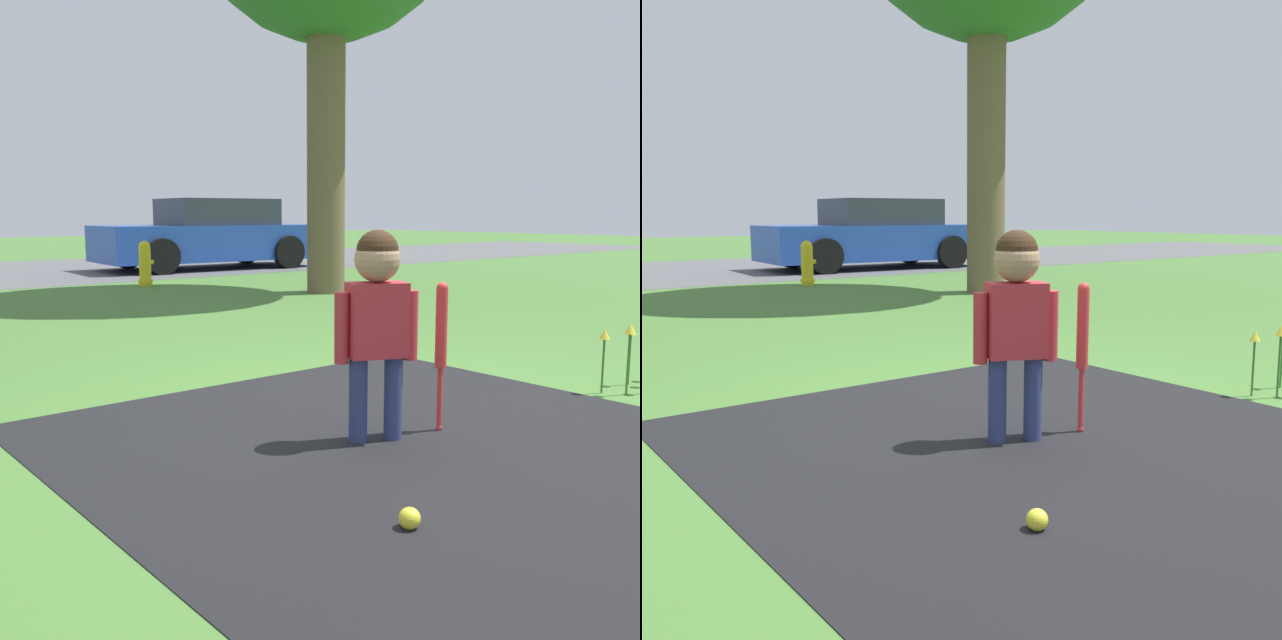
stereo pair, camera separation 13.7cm
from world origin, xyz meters
TOP-DOWN VIEW (x-y plane):
  - ground_plane at (0.00, 0.00)m, footprint 60.00×60.00m
  - child at (-0.41, -0.37)m, footprint 0.36×0.24m
  - baseball_bat at (-0.07, -0.46)m, footprint 0.06×0.06m
  - sports_ball at (-0.97, -1.12)m, footprint 0.07×0.07m
  - fire_hydrant at (1.96, 6.84)m, footprint 0.24×0.21m
  - parked_car at (4.42, 9.14)m, footprint 4.24×2.11m

SIDE VIEW (x-z plane):
  - ground_plane at x=0.00m, z-range 0.00..0.00m
  - sports_ball at x=-0.97m, z-range 0.00..0.07m
  - fire_hydrant at x=1.96m, z-range -0.01..0.64m
  - baseball_bat at x=-0.07m, z-range 0.11..0.83m
  - parked_car at x=4.42m, z-range -0.04..1.27m
  - child at x=-0.41m, z-range 0.14..1.11m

